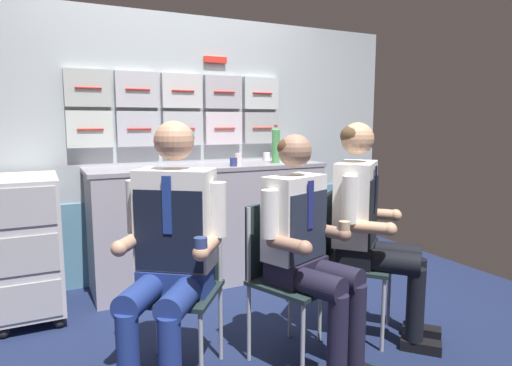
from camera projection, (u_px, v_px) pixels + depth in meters
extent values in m
cube|color=#182243|center=(242.00, 346.00, 2.61)|extent=(4.80, 4.80, 0.04)
cube|color=#ABB6BB|center=(173.00, 148.00, 3.68)|extent=(4.20, 0.06, 2.15)
cube|color=#588AA4|center=(176.00, 235.00, 3.75)|extent=(4.12, 0.01, 0.67)
cube|color=silver|center=(90.00, 129.00, 3.33)|extent=(0.33, 0.06, 0.28)
cylinder|color=red|center=(90.00, 129.00, 3.29)|extent=(0.19, 0.01, 0.01)
cube|color=#B3B6C2|center=(138.00, 129.00, 3.48)|extent=(0.33, 0.06, 0.28)
cylinder|color=red|center=(139.00, 129.00, 3.45)|extent=(0.19, 0.01, 0.01)
cube|color=#B5BBC2|center=(183.00, 128.00, 3.64)|extent=(0.33, 0.06, 0.28)
cylinder|color=red|center=(184.00, 129.00, 3.61)|extent=(0.19, 0.01, 0.01)
cube|color=silver|center=(223.00, 128.00, 3.80)|extent=(0.33, 0.06, 0.28)
cylinder|color=red|center=(225.00, 128.00, 3.76)|extent=(0.19, 0.01, 0.01)
cube|color=#A7ABAF|center=(261.00, 128.00, 3.95)|extent=(0.33, 0.06, 0.28)
cylinder|color=red|center=(263.00, 128.00, 3.92)|extent=(0.19, 0.01, 0.01)
cube|color=#ACB3AF|center=(88.00, 88.00, 3.28)|extent=(0.33, 0.06, 0.28)
cylinder|color=red|center=(88.00, 88.00, 3.25)|extent=(0.19, 0.01, 0.01)
cube|color=#B7B8C0|center=(137.00, 90.00, 3.44)|extent=(0.33, 0.06, 0.28)
cylinder|color=red|center=(138.00, 89.00, 3.41)|extent=(0.19, 0.01, 0.01)
cube|color=silver|center=(182.00, 91.00, 3.60)|extent=(0.33, 0.06, 0.28)
cylinder|color=red|center=(183.00, 91.00, 3.56)|extent=(0.19, 0.01, 0.01)
cube|color=#B0ADB7|center=(223.00, 92.00, 3.76)|extent=(0.33, 0.06, 0.28)
cylinder|color=red|center=(225.00, 92.00, 3.72)|extent=(0.19, 0.01, 0.01)
cube|color=silver|center=(261.00, 93.00, 3.91)|extent=(0.33, 0.06, 0.28)
cylinder|color=red|center=(263.00, 93.00, 3.88)|extent=(0.19, 0.01, 0.01)
cube|color=red|center=(215.00, 60.00, 3.70)|extent=(0.20, 0.02, 0.05)
cube|color=#A099A6|center=(210.00, 225.00, 3.61)|extent=(1.86, 0.52, 0.91)
cube|color=gray|center=(210.00, 167.00, 3.54)|extent=(1.89, 0.53, 0.03)
sphere|color=black|center=(4.00, 332.00, 2.66)|extent=(0.07, 0.07, 0.07)
sphere|color=black|center=(60.00, 322.00, 2.80)|extent=(0.07, 0.07, 0.07)
sphere|color=black|center=(9.00, 300.00, 3.15)|extent=(0.07, 0.07, 0.07)
sphere|color=black|center=(56.00, 292.00, 3.29)|extent=(0.07, 0.07, 0.07)
cube|color=silver|center=(28.00, 242.00, 2.91)|extent=(0.40, 0.64, 0.87)
cube|color=#AFAEB2|center=(30.00, 302.00, 2.66)|extent=(0.35, 0.01, 0.23)
cube|color=#AFAEB2|center=(27.00, 256.00, 2.62)|extent=(0.35, 0.01, 0.23)
cube|color=#AFAEB2|center=(23.00, 207.00, 2.58)|extent=(0.35, 0.01, 0.23)
cylinder|color=#28282D|center=(22.00, 186.00, 2.59)|extent=(0.32, 0.02, 0.02)
cylinder|color=#A8AAAF|center=(128.00, 349.00, 2.11)|extent=(0.02, 0.02, 0.43)
cylinder|color=#A8AAAF|center=(201.00, 356.00, 2.05)|extent=(0.02, 0.02, 0.43)
cylinder|color=#A8AAAF|center=(158.00, 317.00, 2.47)|extent=(0.02, 0.02, 0.43)
cylinder|color=#A8AAAF|center=(221.00, 322.00, 2.40)|extent=(0.02, 0.02, 0.43)
cube|color=#1C2B2C|center=(176.00, 293.00, 2.23)|extent=(0.56, 0.56, 0.02)
cube|color=#1C2B2C|center=(188.00, 242.00, 2.38)|extent=(0.31, 0.24, 0.40)
cylinder|color=#A8AAAF|center=(155.00, 241.00, 2.41)|extent=(0.02, 0.02, 0.40)
cylinder|color=#A8AAAF|center=(220.00, 244.00, 2.34)|extent=(0.02, 0.02, 0.40)
cylinder|color=navy|center=(128.00, 359.00, 1.93)|extent=(0.10, 0.10, 0.42)
cylinder|color=navy|center=(170.00, 363.00, 1.89)|extent=(0.10, 0.10, 0.42)
cylinder|color=navy|center=(143.00, 293.00, 2.07)|extent=(0.34, 0.39, 0.13)
cylinder|color=navy|center=(183.00, 296.00, 2.03)|extent=(0.34, 0.39, 0.13)
cube|color=navy|center=(176.00, 279.00, 2.22)|extent=(0.40, 0.37, 0.12)
cube|color=white|center=(176.00, 218.00, 2.20)|extent=(0.42, 0.38, 0.49)
cube|color=black|center=(168.00, 231.00, 2.10)|extent=(0.28, 0.21, 0.39)
cube|color=navy|center=(167.00, 205.00, 2.07)|extent=(0.04, 0.03, 0.28)
cylinder|color=white|center=(135.00, 206.00, 2.23)|extent=(0.08, 0.08, 0.27)
cylinder|color=tan|center=(130.00, 242.00, 2.14)|extent=(0.20, 0.24, 0.07)
sphere|color=tan|center=(119.00, 249.00, 2.03)|extent=(0.08, 0.08, 0.08)
cylinder|color=white|center=(218.00, 209.00, 2.15)|extent=(0.08, 0.08, 0.27)
cylinder|color=tan|center=(208.00, 246.00, 2.07)|extent=(0.20, 0.24, 0.07)
sphere|color=tan|center=(201.00, 253.00, 1.96)|extent=(0.08, 0.08, 0.08)
cylinder|color=navy|center=(201.00, 244.00, 1.95)|extent=(0.06, 0.06, 0.06)
sphere|color=tan|center=(174.00, 141.00, 2.14)|extent=(0.19, 0.19, 0.19)
ellipsoid|color=gray|center=(175.00, 137.00, 2.15)|extent=(0.26, 0.25, 0.14)
cylinder|color=#A8AAAF|center=(303.00, 345.00, 2.15)|extent=(0.02, 0.02, 0.43)
cylinder|color=#A8AAAF|center=(342.00, 321.00, 2.42)|extent=(0.02, 0.02, 0.43)
cylinder|color=#A8AAAF|center=(249.00, 323.00, 2.39)|extent=(0.02, 0.02, 0.43)
cylinder|color=#A8AAAF|center=(290.00, 303.00, 2.66)|extent=(0.02, 0.02, 0.43)
cube|color=#1C2B2C|center=(296.00, 282.00, 2.37)|extent=(0.52, 0.52, 0.02)
cube|color=#1C2B2C|center=(270.00, 238.00, 2.47)|extent=(0.35, 0.16, 0.40)
cylinder|color=#A8AAAF|center=(249.00, 245.00, 2.33)|extent=(0.02, 0.02, 0.40)
cylinder|color=#A8AAAF|center=(291.00, 232.00, 2.60)|extent=(0.02, 0.02, 0.40)
cylinder|color=#1E1B2F|center=(337.00, 337.00, 2.12)|extent=(0.10, 0.10, 0.42)
cylinder|color=#1E1B2F|center=(356.00, 325.00, 2.25)|extent=(0.10, 0.10, 0.42)
cylinder|color=#1E1B2F|center=(311.00, 283.00, 2.20)|extent=(0.25, 0.37, 0.13)
cylinder|color=#1E1B2F|center=(330.00, 274.00, 2.32)|extent=(0.25, 0.37, 0.13)
cube|color=#1E1B2F|center=(296.00, 269.00, 2.36)|extent=(0.37, 0.30, 0.12)
cube|color=white|center=(294.00, 217.00, 2.34)|extent=(0.38, 0.29, 0.44)
cube|color=#20283A|center=(309.00, 227.00, 2.28)|extent=(0.29, 0.12, 0.35)
cube|color=navy|center=(311.00, 205.00, 2.26)|extent=(0.04, 0.02, 0.25)
cylinder|color=white|center=(270.00, 214.00, 2.19)|extent=(0.08, 0.08, 0.24)
cylinder|color=#9E7660|center=(288.00, 244.00, 2.16)|extent=(0.14, 0.23, 0.07)
sphere|color=#9E7660|center=(305.00, 248.00, 2.09)|extent=(0.08, 0.08, 0.08)
cylinder|color=white|center=(316.00, 203.00, 2.48)|extent=(0.08, 0.08, 0.24)
cylinder|color=#9E7660|center=(328.00, 231.00, 2.41)|extent=(0.14, 0.23, 0.07)
sphere|color=#9E7660|center=(344.00, 234.00, 2.35)|extent=(0.08, 0.08, 0.08)
cylinder|color=tan|center=(344.00, 227.00, 2.34)|extent=(0.06, 0.06, 0.06)
sphere|color=#9E7660|center=(295.00, 151.00, 2.29)|extent=(0.18, 0.18, 0.18)
ellipsoid|color=brown|center=(293.00, 148.00, 2.30)|extent=(0.22, 0.21, 0.12)
cylinder|color=#A8AAAF|center=(383.00, 315.00, 2.49)|extent=(0.02, 0.02, 0.43)
cylinder|color=#A8AAAF|center=(389.00, 292.00, 2.82)|extent=(0.02, 0.02, 0.43)
cylinder|color=#A8AAAF|center=(320.00, 306.00, 2.62)|extent=(0.02, 0.02, 0.43)
cylinder|color=#A8AAAF|center=(333.00, 285.00, 2.95)|extent=(0.02, 0.02, 0.43)
cube|color=#1C2B2C|center=(357.00, 263.00, 2.69)|extent=(0.56, 0.56, 0.02)
cube|color=#1C2B2C|center=(327.00, 227.00, 2.73)|extent=(0.29, 0.27, 0.40)
cylinder|color=#A8AAAF|center=(322.00, 234.00, 2.56)|extent=(0.02, 0.02, 0.40)
cylinder|color=#A8AAAF|center=(334.00, 221.00, 2.89)|extent=(0.02, 0.02, 0.40)
cube|color=black|center=(421.00, 346.00, 2.51)|extent=(0.21, 0.22, 0.06)
cube|color=black|center=(422.00, 331.00, 2.69)|extent=(0.21, 0.22, 0.06)
cylinder|color=black|center=(415.00, 304.00, 2.50)|extent=(0.10, 0.10, 0.42)
cylinder|color=black|center=(417.00, 293.00, 2.67)|extent=(0.10, 0.10, 0.42)
cylinder|color=black|center=(385.00, 262.00, 2.53)|extent=(0.35, 0.37, 0.13)
cylinder|color=black|center=(388.00, 253.00, 2.70)|extent=(0.35, 0.37, 0.13)
cube|color=black|center=(357.00, 252.00, 2.68)|extent=(0.39, 0.38, 0.12)
cube|color=white|center=(355.00, 203.00, 2.64)|extent=(0.41, 0.39, 0.49)
cube|color=black|center=(373.00, 210.00, 2.61)|extent=(0.26, 0.23, 0.39)
cube|color=black|center=(376.00, 189.00, 2.59)|extent=(0.04, 0.04, 0.27)
cylinder|color=white|center=(350.00, 200.00, 2.44)|extent=(0.08, 0.08, 0.26)
cylinder|color=tan|center=(369.00, 227.00, 2.44)|extent=(0.21, 0.23, 0.07)
sphere|color=tan|center=(390.00, 229.00, 2.40)|extent=(0.08, 0.08, 0.08)
cylinder|color=white|center=(361.00, 189.00, 2.83)|extent=(0.08, 0.08, 0.26)
cylinder|color=tan|center=(377.00, 214.00, 2.79)|extent=(0.21, 0.23, 0.07)
sphere|color=tan|center=(396.00, 215.00, 2.75)|extent=(0.08, 0.08, 0.08)
sphere|color=tan|center=(357.00, 139.00, 2.59)|extent=(0.19, 0.19, 0.19)
ellipsoid|color=#513C23|center=(355.00, 136.00, 2.59)|extent=(0.26, 0.25, 0.13)
cylinder|color=#46A44F|center=(296.00, 152.00, 3.74)|extent=(0.08, 0.08, 0.18)
cone|color=#46A44F|center=(297.00, 140.00, 3.73)|extent=(0.08, 0.08, 0.02)
cylinder|color=blue|center=(297.00, 137.00, 3.73)|extent=(0.03, 0.03, 0.02)
cylinder|color=#4E9C55|center=(276.00, 146.00, 3.72)|extent=(0.07, 0.07, 0.27)
cone|color=#4E9C55|center=(276.00, 129.00, 3.70)|extent=(0.07, 0.07, 0.02)
cylinder|color=red|center=(276.00, 126.00, 3.70)|extent=(0.03, 0.03, 0.02)
cylinder|color=silver|center=(280.00, 156.00, 4.00)|extent=(0.07, 0.07, 0.08)
cylinder|color=#382114|center=(280.00, 152.00, 3.99)|extent=(0.06, 0.06, 0.01)
cylinder|color=navy|center=(233.00, 162.00, 3.45)|extent=(0.06, 0.06, 0.07)
cylinder|color=#382114|center=(233.00, 158.00, 3.45)|extent=(0.05, 0.05, 0.01)
cylinder|color=white|center=(267.00, 156.00, 3.97)|extent=(0.06, 0.06, 0.07)
cylinder|color=#382114|center=(267.00, 153.00, 3.96)|extent=(0.05, 0.05, 0.01)
cylinder|color=silver|center=(238.00, 158.00, 3.65)|extent=(0.06, 0.06, 0.09)
cylinder|color=#382114|center=(238.00, 154.00, 3.64)|extent=(0.05, 0.05, 0.01)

